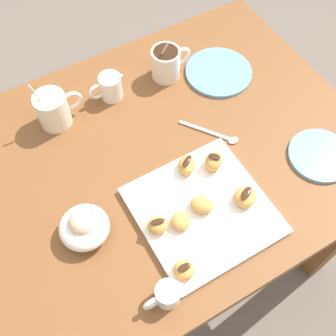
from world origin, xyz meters
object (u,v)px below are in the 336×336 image
Objects in this scene: cream_pitcher_white at (110,86)px; beignet_3 at (202,205)px; saucer_sky_left at (320,155)px; saucer_sky_right at (219,72)px; coffee_mug_cream_left at (53,109)px; pastry_plate_square at (203,210)px; ice_cream_bowl at (84,226)px; coffee_mug_cream_right at (167,62)px; beignet_6 at (187,165)px; dining_table at (154,181)px; beignet_1 at (245,197)px; chocolate_sauce_pitcher at (167,294)px; beignet_5 at (184,270)px; beignet_4 at (158,225)px; beignet_0 at (181,221)px; beignet_2 at (214,161)px.

cream_pitcher_white is 0.42m from beignet_3.
saucer_sky_left is 0.37m from saucer_sky_right.
coffee_mug_cream_left reaches higher than cream_pitcher_white.
ice_cream_bowl reaches higher than pastry_plate_square.
coffee_mug_cream_right is 0.33m from beignet_6.
saucer_sky_left reaches higher than dining_table.
pastry_plate_square is at bearing -128.46° from saucer_sky_right.
beignet_3 is (-0.10, 0.03, -0.00)m from beignet_1.
beignet_3 is 1.02× the size of beignet_6.
dining_table is 0.18m from beignet_6.
chocolate_sauce_pitcher is at bearing -159.13° from beignet_1.
chocolate_sauce_pitcher is 1.71× the size of beignet_3.
saucer_sky_left is at bearing -3.10° from pastry_plate_square.
beignet_6 is at bearing -58.17° from dining_table.
beignet_3 is (0.25, -0.08, -0.00)m from ice_cream_bowl.
beignet_5 and beignet_6 have the same top height.
dining_table is 0.44m from saucer_sky_left.
cream_pitcher_white is 2.23× the size of beignet_4.
beignet_0 is at bearing 171.73° from beignet_1.
beignet_5 is at bearing -99.48° from cream_pitcher_white.
coffee_mug_cream_left reaches higher than beignet_4.
beignet_4 is (-0.09, -0.41, -0.01)m from cream_pitcher_white.
pastry_plate_square is 5.41× the size of beignet_3.
beignet_5 is at bearing -136.17° from beignet_3.
pastry_plate_square reaches higher than saucer_sky_left.
coffee_mug_cream_left reaches higher than coffee_mug_cream_right.
ice_cream_bowl is 0.34m from beignet_2.
cream_pitcher_white reaches higher than chocolate_sauce_pitcher.
dining_table is at bearing -89.74° from cream_pitcher_white.
chocolate_sauce_pitcher reaches higher than pastry_plate_square.
cream_pitcher_white is 0.66× the size of saucer_sky_left.
dining_table is 0.25m from beignet_0.
beignet_2 is (0.08, 0.09, 0.03)m from pastry_plate_square.
coffee_mug_cream_left is 0.44m from beignet_0.
coffee_mug_cream_left is at bearing 180.00° from coffee_mug_cream_right.
ice_cream_bowl is at bearing -153.97° from saucer_sky_right.
beignet_4 is (-0.45, 0.03, 0.03)m from saucer_sky_left.
saucer_sky_left is at bearing -22.29° from beignet_2.
chocolate_sauce_pitcher is 2.00× the size of beignet_0.
beignet_4 is at bearing -115.74° from dining_table.
chocolate_sauce_pitcher is 0.58× the size of saucer_sky_left.
saucer_sky_right is at bearing 53.70° from beignet_2.
beignet_6 is (0.03, 0.11, 0.00)m from beignet_3.
beignet_2 is (0.11, -0.34, -0.00)m from cream_pitcher_white.
saucer_sky_left is (0.36, -0.21, 0.13)m from dining_table.
ice_cream_bowl is 2.50× the size of beignet_5.
ice_cream_bowl reaches higher than beignet_4.
chocolate_sauce_pitcher is at bearing -142.68° from pastry_plate_square.
beignet_2 reaches higher than beignet_6.
beignet_2 reaches higher than beignet_3.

